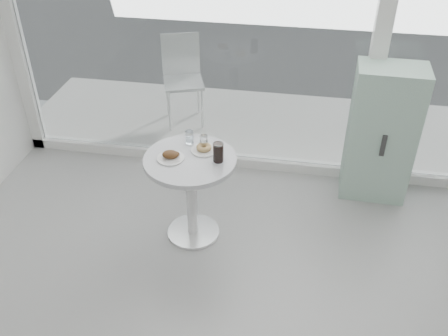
% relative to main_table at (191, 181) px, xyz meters
% --- Properties ---
extents(main_table, '(0.72, 0.72, 0.77)m').
position_rel_main_table_xyz_m(main_table, '(0.00, 0.00, 0.00)').
color(main_table, silver).
rests_on(main_table, ground).
extents(patio_deck, '(5.60, 1.60, 0.05)m').
position_rel_main_table_xyz_m(patio_deck, '(0.50, 1.90, -0.53)').
color(patio_deck, silver).
rests_on(patio_deck, ground).
extents(mint_cabinet, '(0.59, 0.41, 1.25)m').
position_rel_main_table_xyz_m(mint_cabinet, '(1.52, 0.88, 0.08)').
color(mint_cabinet, '#84A896').
rests_on(mint_cabinet, ground).
extents(patio_chair, '(0.54, 0.54, 0.97)m').
position_rel_main_table_xyz_m(patio_chair, '(-0.53, 1.87, 0.05)').
color(patio_chair, silver).
rests_on(patio_chair, patio_deck).
extents(plate_fritter, '(0.21, 0.21, 0.07)m').
position_rel_main_table_xyz_m(plate_fritter, '(-0.14, -0.03, 0.25)').
color(plate_fritter, white).
rests_on(plate_fritter, main_table).
extents(plate_donut, '(0.21, 0.21, 0.05)m').
position_rel_main_table_xyz_m(plate_donut, '(0.09, 0.12, 0.24)').
color(plate_donut, white).
rests_on(plate_donut, main_table).
extents(water_tumbler_a, '(0.07, 0.07, 0.11)m').
position_rel_main_table_xyz_m(water_tumbler_a, '(-0.05, 0.21, 0.27)').
color(water_tumbler_a, white).
rests_on(water_tumbler_a, main_table).
extents(water_tumbler_b, '(0.07, 0.07, 0.11)m').
position_rel_main_table_xyz_m(water_tumbler_b, '(0.07, 0.17, 0.27)').
color(water_tumbler_b, white).
rests_on(water_tumbler_b, main_table).
extents(cola_glass, '(0.08, 0.08, 0.15)m').
position_rel_main_table_xyz_m(cola_glass, '(0.22, -0.00, 0.29)').
color(cola_glass, white).
rests_on(cola_glass, main_table).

